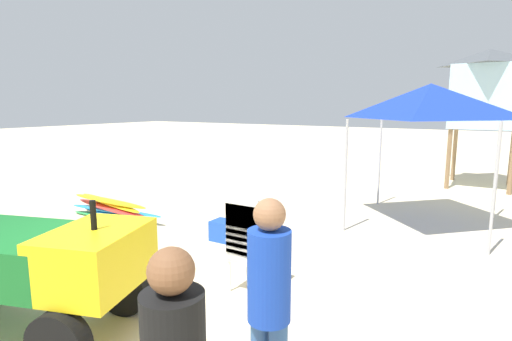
% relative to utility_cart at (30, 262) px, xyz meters
% --- Properties ---
extents(ground, '(80.00, 80.00, 0.00)m').
position_rel_utility_cart_xyz_m(ground, '(0.76, 0.50, -0.78)').
color(ground, beige).
extents(utility_cart, '(2.80, 1.98, 1.50)m').
position_rel_utility_cart_xyz_m(utility_cart, '(0.00, 0.00, 0.00)').
color(utility_cart, '#146023').
rests_on(utility_cart, ground).
extents(stacked_plastic_chairs, '(0.48, 0.48, 1.29)m').
position_rel_utility_cart_xyz_m(stacked_plastic_chairs, '(1.46, 1.98, -0.04)').
color(stacked_plastic_chairs, white).
rests_on(stacked_plastic_chairs, ground).
extents(surfboard_pile, '(2.64, 0.78, 0.48)m').
position_rel_utility_cart_xyz_m(surfboard_pile, '(-2.80, 3.26, -0.55)').
color(surfboard_pile, green).
rests_on(surfboard_pile, ground).
extents(lifeguard_near_left, '(0.32, 0.32, 1.78)m').
position_rel_utility_cart_xyz_m(lifeguard_near_left, '(2.80, 0.21, 0.25)').
color(lifeguard_near_left, '#33598C').
rests_on(lifeguard_near_left, ground).
extents(popup_canopy, '(2.51, 2.51, 2.84)m').
position_rel_utility_cart_xyz_m(popup_canopy, '(2.88, 6.40, 1.71)').
color(popup_canopy, '#B2B2B7').
rests_on(popup_canopy, ground).
extents(lifeguard_tower, '(1.98, 1.98, 3.99)m').
position_rel_utility_cart_xyz_m(lifeguard_tower, '(3.64, 11.35, 2.09)').
color(lifeguard_tower, olive).
rests_on(lifeguard_tower, ground).
extents(cooler_box, '(0.51, 0.36, 0.36)m').
position_rel_utility_cart_xyz_m(cooler_box, '(0.04, 3.46, -0.60)').
color(cooler_box, blue).
rests_on(cooler_box, ground).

